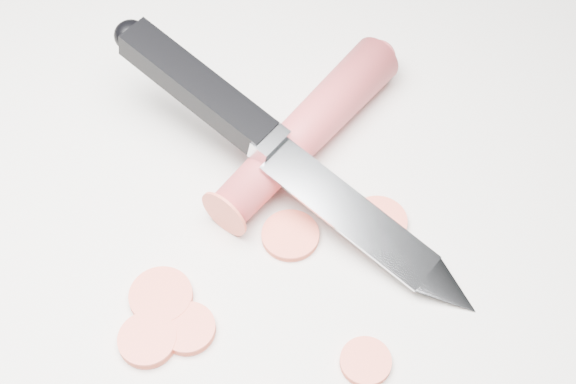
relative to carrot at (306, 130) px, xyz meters
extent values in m
plane|color=silver|center=(-0.05, -0.07, -0.02)|extent=(2.40, 2.40, 0.00)
cylinder|color=#C0373E|center=(0.00, 0.00, 0.00)|extent=(0.15, 0.15, 0.03)
cylinder|color=#F15540|center=(-0.11, -0.11, -0.01)|extent=(0.04, 0.04, 0.01)
cylinder|color=#F15540|center=(-0.12, -0.14, -0.01)|extent=(0.04, 0.04, 0.01)
cylinder|color=#F15540|center=(-0.02, -0.07, -0.02)|extent=(0.04, 0.04, 0.01)
cylinder|color=#F15540|center=(0.01, -0.17, -0.02)|extent=(0.03, 0.03, 0.01)
cylinder|color=#F15540|center=(0.04, -0.07, -0.02)|extent=(0.04, 0.04, 0.01)
cylinder|color=#F15540|center=(-0.09, -0.13, -0.02)|extent=(0.03, 0.03, 0.01)
camera|label=1|loc=(-0.06, -0.35, 0.43)|focal=50.00mm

